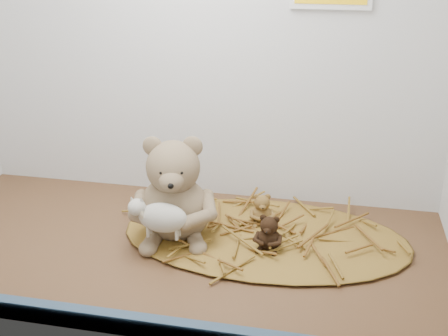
% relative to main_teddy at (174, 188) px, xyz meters
% --- Properties ---
extents(alcove_shell, '(1.20, 0.60, 0.90)m').
position_rel_main_teddy_xyz_m(alcove_shell, '(0.01, 0.04, 0.33)').
color(alcove_shell, '#452B18').
rests_on(alcove_shell, ground).
extents(front_rail, '(1.19, 0.02, 0.04)m').
position_rel_main_teddy_xyz_m(front_rail, '(0.01, -0.34, -0.10)').
color(front_rail, '#324B60').
rests_on(front_rail, shelf_floor).
extents(straw_bed, '(0.65, 0.38, 0.01)m').
position_rel_main_teddy_xyz_m(straw_bed, '(0.20, 0.03, -0.11)').
color(straw_bed, brown).
rests_on(straw_bed, shelf_floor).
extents(main_teddy, '(0.23, 0.24, 0.24)m').
position_rel_main_teddy_xyz_m(main_teddy, '(0.00, 0.00, 0.00)').
color(main_teddy, '#897854').
rests_on(main_teddy, shelf_floor).
extents(toy_lamb, '(0.14, 0.08, 0.09)m').
position_rel_main_teddy_xyz_m(toy_lamb, '(0.00, -0.09, -0.03)').
color(toy_lamb, beige).
rests_on(toy_lamb, main_teddy).
extents(mini_teddy_tan, '(0.07, 0.07, 0.07)m').
position_rel_main_teddy_xyz_m(mini_teddy_tan, '(0.19, 0.08, -0.07)').
color(mini_teddy_tan, olive).
rests_on(mini_teddy_tan, straw_bed).
extents(mini_teddy_brown, '(0.07, 0.07, 0.08)m').
position_rel_main_teddy_xyz_m(mini_teddy_brown, '(0.22, -0.03, -0.07)').
color(mini_teddy_brown, black).
rests_on(mini_teddy_brown, straw_bed).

